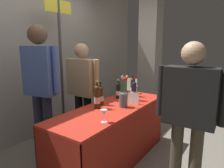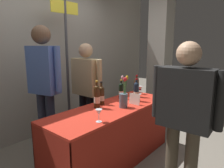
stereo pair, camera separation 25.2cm
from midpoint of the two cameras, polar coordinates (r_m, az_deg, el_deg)
name	(u,v)px [view 1 (the left image)]	position (r m, az deg, el deg)	size (l,w,h in m)	color
ground_plane	(112,160)	(2.91, -2.65, -20.68)	(12.00, 12.00, 0.00)	gray
back_partition	(34,44)	(3.60, -22.97, 10.44)	(5.82, 0.12, 3.09)	#9E998E
concrete_pillar	(151,39)	(4.49, 9.23, 12.44)	(0.39, 0.39, 3.29)	gray
tasting_table	(112,124)	(2.68, -2.75, -11.31)	(1.85, 0.64, 0.75)	red
featured_wine_bottle	(100,95)	(2.67, -6.00, -3.24)	(0.08, 0.08, 0.31)	#38230F
display_bottle_0	(134,91)	(2.86, 3.69, -1.95)	(0.08, 0.08, 0.32)	#192333
display_bottle_1	(133,87)	(3.09, 3.54, -0.90)	(0.07, 0.07, 0.34)	#38230F
display_bottle_2	(97,97)	(2.52, -7.08, -3.62)	(0.08, 0.08, 0.35)	#38230F
display_bottle_3	(118,90)	(2.96, -0.67, -1.86)	(0.07, 0.07, 0.29)	black
wine_glass_near_vendor	(104,113)	(2.09, -5.83, -8.17)	(0.07, 0.07, 0.14)	silver
wine_glass_mid	(135,88)	(3.28, 4.44, -1.14)	(0.07, 0.07, 0.13)	silver
flower_vase	(124,98)	(2.56, 0.46, -3.99)	(0.11, 0.11, 0.41)	slate
brochure_stand	(133,99)	(2.71, 3.41, -4.16)	(0.15, 0.01, 0.15)	silver
vendor_presenter	(83,85)	(3.10, -10.63, -0.31)	(0.22, 0.62, 1.55)	black
vendor_assistant	(41,81)	(2.80, -21.97, 0.90)	(0.30, 0.56, 1.78)	#2D3347
taster_foreground_right	(189,108)	(2.02, 17.65, -6.56)	(0.23, 0.64, 1.56)	#4C4233
booth_signpost	(61,54)	(3.37, -16.40, 8.03)	(0.51, 0.04, 2.23)	#47474C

